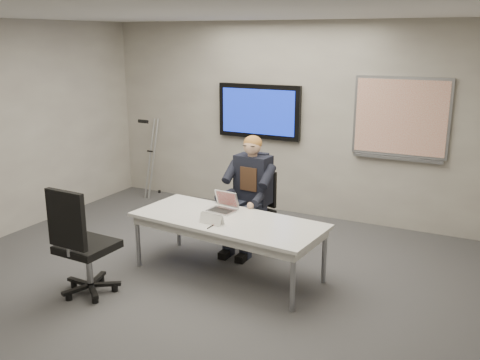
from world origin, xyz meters
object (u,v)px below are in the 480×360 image
at_px(office_chair_far, 256,221).
at_px(laptop, 224,206).
at_px(seated_person, 246,206).
at_px(conference_table, 228,225).
at_px(office_chair_near, 85,262).

distance_m(office_chair_far, laptop, 0.86).
bearing_deg(office_chair_far, seated_person, -76.06).
xyz_separation_m(seated_person, laptop, (-0.04, -0.50, 0.14)).
height_order(conference_table, office_chair_near, office_chair_near).
bearing_deg(laptop, seated_person, 91.86).
relative_size(office_chair_far, laptop, 2.89).
bearing_deg(seated_person, office_chair_near, -111.81).
height_order(office_chair_far, laptop, office_chair_far).
relative_size(office_chair_far, seated_person, 0.66).
bearing_deg(office_chair_near, conference_table, -131.81).
bearing_deg(seated_person, laptop, -89.91).
xyz_separation_m(conference_table, office_chair_far, (-0.12, 0.99, -0.29)).
bearing_deg(seated_person, office_chair_far, 92.26).
relative_size(conference_table, office_chair_far, 2.34).
distance_m(conference_table, office_chair_near, 1.54).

